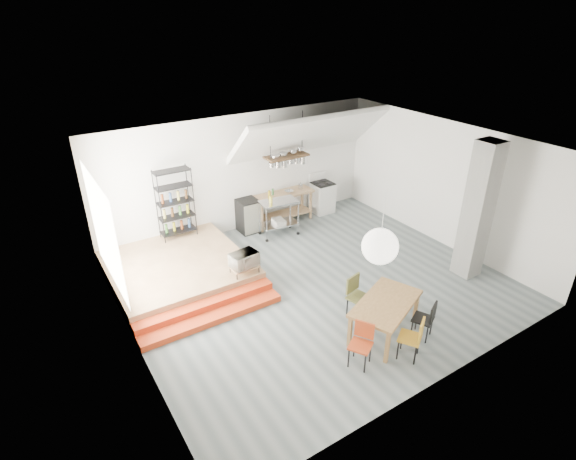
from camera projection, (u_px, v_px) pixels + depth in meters
floor at (315, 284)px, 10.21m from camera, size 8.00×8.00×0.00m
wall_back at (241, 174)px, 12.12m from camera, size 8.00×0.04×3.20m
wall_left at (125, 277)px, 7.57m from camera, size 0.04×7.00×3.20m
wall_right at (445, 184)px, 11.41m from camera, size 0.04×7.00×3.20m
ceiling at (320, 147)px, 8.76m from camera, size 8.00×7.00×0.02m
slope_ceiling at (309, 134)px, 12.10m from camera, size 4.40×1.44×1.32m
window_pane at (104, 232)px, 8.61m from camera, size 0.02×2.50×2.20m
platform at (178, 269)px, 10.42m from camera, size 3.00×3.00×0.40m
step_lower at (213, 318)px, 9.02m from camera, size 3.00×0.35×0.13m
step_upper at (206, 306)px, 9.25m from camera, size 3.00×0.35×0.27m
concrete_column at (478, 211)px, 9.95m from camera, size 0.50×0.50×3.20m
kitchen_counter at (283, 202)px, 12.82m from camera, size 1.80×0.60×0.91m
stove at (322, 197)px, 13.57m from camera, size 0.60×0.60×1.18m
pot_rack at (288, 159)px, 12.06m from camera, size 1.20×0.50×1.43m
wire_shelving at (175, 202)px, 11.05m from camera, size 0.88×0.38×1.80m
microwave_shelf at (244, 267)px, 9.86m from camera, size 0.60×0.40×0.16m
paper_lantern at (380, 246)px, 7.27m from camera, size 0.60×0.60×0.60m
dining_table at (386, 306)px, 8.41m from camera, size 1.76×1.40×0.74m
chair_mustard at (414, 336)px, 7.89m from camera, size 0.52×0.52×0.83m
chair_black at (427, 317)px, 8.39m from camera, size 0.48×0.48×0.79m
chair_olive at (357, 293)px, 8.97m from camera, size 0.50×0.50×0.90m
chair_red at (362, 340)px, 7.79m from camera, size 0.51×0.51×0.81m
rolling_cart at (279, 213)px, 12.11m from camera, size 1.08×0.68×1.00m
mini_fridge at (248, 216)px, 12.41m from camera, size 0.55×0.55×0.93m
microwave at (244, 260)px, 9.77m from camera, size 0.64×0.48×0.33m
bowl at (289, 191)px, 12.73m from camera, size 0.25×0.25×0.06m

